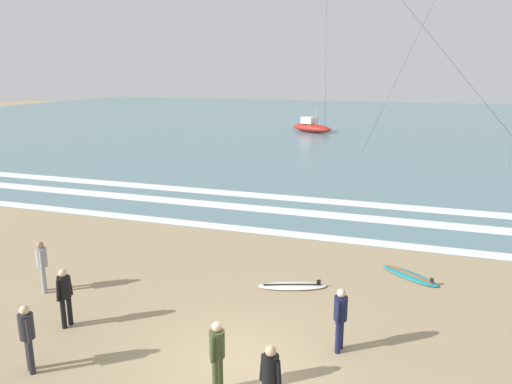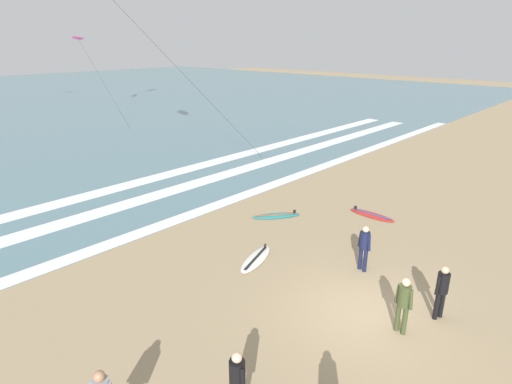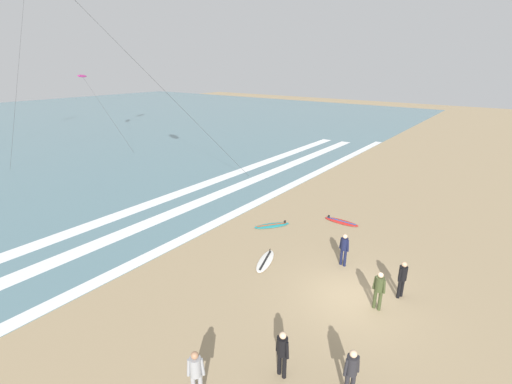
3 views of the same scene
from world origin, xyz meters
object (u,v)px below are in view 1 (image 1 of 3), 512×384
object	(u,v)px
surfer_foreground_main	(340,314)
surfboard_left_pile	(292,286)
surfer_left_far	(42,262)
surfer_left_near	(217,351)
surfer_right_near	(27,333)
surfer_mid_group	(270,377)
offshore_boat	(311,127)
surfboard_right_spare	(410,275)
surfer_background_far	(65,293)

from	to	relation	value
surfer_foreground_main	surfboard_left_pile	xyz separation A→B (m)	(-1.92, 3.06, -0.91)
surfer_foreground_main	surfer_left_far	world-z (taller)	same
surfer_foreground_main	surfer_left_near	distance (m)	3.17
surfer_left_near	surfer_right_near	bearing A→B (deg)	-171.15
surfer_left_far	surfer_mid_group	world-z (taller)	same
surfer_left_far	surfboard_left_pile	size ratio (longest dim) A/B	0.73
surfer_left_near	offshore_boat	bearing A→B (deg)	99.58
surfer_left_near	surfboard_left_pile	distance (m)	5.46
surfer_left_near	surfer_mid_group	distance (m)	1.38
surfer_left_far	surfer_mid_group	distance (m)	8.71
surfer_mid_group	surfboard_left_pile	xyz separation A→B (m)	(-1.05, 5.88, -0.91)
surfer_foreground_main	surfer_mid_group	size ratio (longest dim) A/B	1.00
offshore_boat	surfer_foreground_main	bearing A→B (deg)	-77.04
surfboard_right_spare	surfboard_left_pile	world-z (taller)	same
surfer_background_far	surfer_left_far	size ratio (longest dim) A/B	1.00
surfer_background_far	offshore_boat	xyz separation A→B (m)	(-2.64, 42.61, -0.40)
surfer_background_far	surfer_left_far	world-z (taller)	same
surfer_background_far	surfer_left_near	distance (m)	4.93
surfer_background_far	surfer_foreground_main	size ratio (longest dim) A/B	1.00
surfer_background_far	surfboard_left_pile	xyz separation A→B (m)	(5.00, 4.14, -0.91)
surfer_foreground_main	surfboard_left_pile	size ratio (longest dim) A/B	0.73
surfer_mid_group	surfboard_right_spare	size ratio (longest dim) A/B	0.78
surfer_left_far	surfer_mid_group	size ratio (longest dim) A/B	1.00
surfer_mid_group	surfboard_left_pile	size ratio (longest dim) A/B	0.73
surfboard_right_spare	surfer_right_near	bearing A→B (deg)	-134.51
surfer_left_far	surfer_left_near	distance (m)	7.33
surfer_left_near	surfboard_right_spare	xyz separation A→B (m)	(3.66, 7.35, -0.91)
offshore_boat	surfer_mid_group	bearing A→B (deg)	-78.91
surfer_right_near	surfer_foreground_main	xyz separation A→B (m)	(6.36, 2.98, 0.00)
surfer_foreground_main	surfer_mid_group	xyz separation A→B (m)	(-0.87, -2.82, 0.00)
surfer_background_far	surfer_foreground_main	bearing A→B (deg)	8.92
surfer_foreground_main	surfboard_right_spare	world-z (taller)	surfer_foreground_main
surfer_foreground_main	surfboard_right_spare	bearing A→B (deg)	73.28
surfer_foreground_main	offshore_boat	distance (m)	42.61
surfer_background_far	offshore_boat	size ratio (longest dim) A/B	0.30
surfer_foreground_main	surfer_right_near	bearing A→B (deg)	-154.90
surfer_background_far	offshore_boat	world-z (taller)	offshore_boat
surfer_foreground_main	surfboard_left_pile	bearing A→B (deg)	122.14
surfer_right_near	surfer_left_far	xyz separation A→B (m)	(-2.59, 3.39, 0.00)
surfer_foreground_main	surfer_left_far	bearing A→B (deg)	177.39
surfer_right_near	surfer_left_far	bearing A→B (deg)	127.44
surfer_background_far	surfboard_left_pile	distance (m)	6.55
surfer_mid_group	surfboard_right_spare	bearing A→B (deg)	73.16
surfer_left_far	surfer_right_near	bearing A→B (deg)	-52.56
surfer_left_far	surfer_mid_group	xyz separation A→B (m)	(8.09, -3.23, 0.00)
surfer_right_near	surfboard_right_spare	bearing A→B (deg)	45.49
surfer_background_far	surfboard_left_pile	bearing A→B (deg)	39.64
surfer_foreground_main	surfer_left_near	size ratio (longest dim) A/B	1.00
surfer_right_near	surfboard_left_pile	size ratio (longest dim) A/B	0.73
surfer_right_near	offshore_boat	bearing A→B (deg)	94.11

